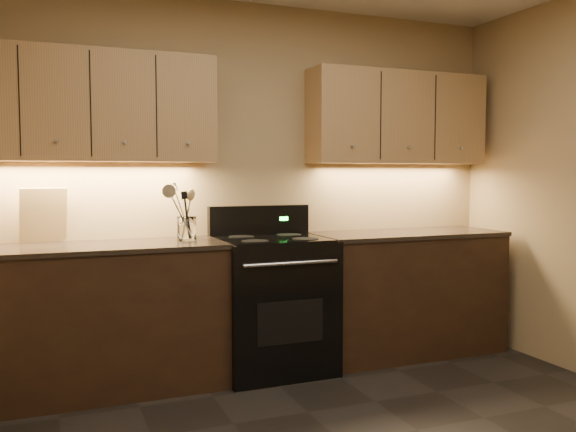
{
  "coord_description": "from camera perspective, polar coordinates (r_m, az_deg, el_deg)",
  "views": [
    {
      "loc": [
        -1.38,
        -2.24,
        1.37
      ],
      "look_at": [
        0.1,
        1.45,
        1.1
      ],
      "focal_mm": 38.0,
      "sensor_mm": 36.0,
      "label": 1
    }
  ],
  "objects": [
    {
      "name": "outlet_plate",
      "position": [
        4.24,
        -20.77,
        0.31
      ],
      "size": [
        0.08,
        0.01,
        0.12
      ],
      "primitive_type": "cube",
      "color": "#B2B5BA",
      "rests_on": "wall_back"
    },
    {
      "name": "utensil_crock",
      "position": [
        4.1,
        -9.46,
        -1.24
      ],
      "size": [
        0.15,
        0.15,
        0.16
      ],
      "color": "white",
      "rests_on": "counter_left"
    },
    {
      "name": "stove",
      "position": [
        4.28,
        -1.45,
        -8.07
      ],
      "size": [
        0.76,
        0.68,
        1.14
      ],
      "color": "black",
      "rests_on": "ground"
    },
    {
      "name": "cutting_board",
      "position": [
        4.2,
        -21.93,
        0.05
      ],
      "size": [
        0.3,
        0.14,
        0.36
      ],
      "primitive_type": "cube",
      "rotation": [
        0.23,
        0.0,
        0.16
      ],
      "color": "tan",
      "rests_on": "counter_left"
    },
    {
      "name": "upper_cab_right",
      "position": [
        4.85,
        10.23,
        8.98
      ],
      "size": [
        1.44,
        0.3,
        0.7
      ],
      "primitive_type": "cube",
      "color": "tan",
      "rests_on": "wall_back"
    },
    {
      "name": "black_turner",
      "position": [
        4.09,
        -9.24,
        0.2
      ],
      "size": [
        0.13,
        0.11,
        0.33
      ],
      "primitive_type": null,
      "rotation": [
        -0.06,
        -0.09,
        0.29
      ],
      "color": "black",
      "rests_on": "utensil_crock"
    },
    {
      "name": "upper_cab_left",
      "position": [
        4.12,
        -18.14,
        9.74
      ],
      "size": [
        1.6,
        0.3,
        0.7
      ],
      "primitive_type": "cube",
      "color": "tan",
      "rests_on": "wall_back"
    },
    {
      "name": "wall_back",
      "position": [
        4.46,
        -3.87,
        3.04
      ],
      "size": [
        4.0,
        0.04,
        2.6
      ],
      "primitive_type": "cube",
      "color": "tan",
      "rests_on": "ground"
    },
    {
      "name": "wooden_spoon",
      "position": [
        4.08,
        -9.87,
        0.21
      ],
      "size": [
        0.13,
        0.08,
        0.33
      ],
      "primitive_type": null,
      "rotation": [
        -0.0,
        0.22,
        0.19
      ],
      "color": "tan",
      "rests_on": "utensil_crock"
    },
    {
      "name": "counter_left",
      "position": [
        4.05,
        -17.58,
        -9.13
      ],
      "size": [
        1.62,
        0.62,
        0.93
      ],
      "color": "black",
      "rests_on": "ground"
    },
    {
      "name": "steel_skimmer",
      "position": [
        4.08,
        -8.98,
        0.53
      ],
      "size": [
        0.24,
        0.11,
        0.37
      ],
      "primitive_type": null,
      "rotation": [
        -0.05,
        -0.44,
        -0.03
      ],
      "color": "silver",
      "rests_on": "utensil_crock"
    },
    {
      "name": "steel_spatula",
      "position": [
        4.11,
        -9.06,
        0.71
      ],
      "size": [
        0.22,
        0.14,
        0.4
      ],
      "primitive_type": null,
      "rotation": [
        0.03,
        -0.33,
        -0.36
      ],
      "color": "silver",
      "rests_on": "utensil_crock"
    },
    {
      "name": "counter_right",
      "position": [
        4.79,
        10.99,
        -7.01
      ],
      "size": [
        1.46,
        0.62,
        0.93
      ],
      "color": "black",
      "rests_on": "ground"
    }
  ]
}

